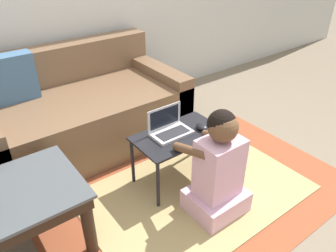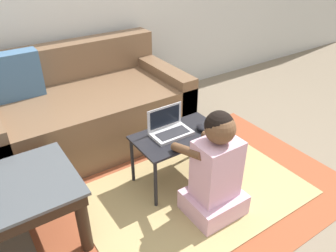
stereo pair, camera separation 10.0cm
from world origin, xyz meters
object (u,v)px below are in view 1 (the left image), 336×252
at_px(laptop_desk, 178,140).
at_px(computer_mouse, 202,127).
at_px(couch, 80,112).
at_px(person_seated, 218,170).
at_px(laptop, 170,129).

bearing_deg(laptop_desk, computer_mouse, -16.30).
distance_m(couch, person_seated, 1.34).
height_order(laptop, computer_mouse, laptop).
distance_m(couch, laptop_desk, 0.96).
relative_size(laptop_desk, laptop, 2.25).
bearing_deg(couch, computer_mouse, -61.02).
xyz_separation_m(laptop, computer_mouse, (0.22, -0.09, -0.01)).
height_order(couch, laptop, couch).
bearing_deg(computer_mouse, couch, 118.98).
relative_size(computer_mouse, person_seated, 0.13).
bearing_deg(couch, laptop_desk, -68.62).
distance_m(computer_mouse, person_seated, 0.40).
bearing_deg(laptop, couch, 109.88).
distance_m(laptop, computer_mouse, 0.24).
distance_m(laptop_desk, person_seated, 0.40).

